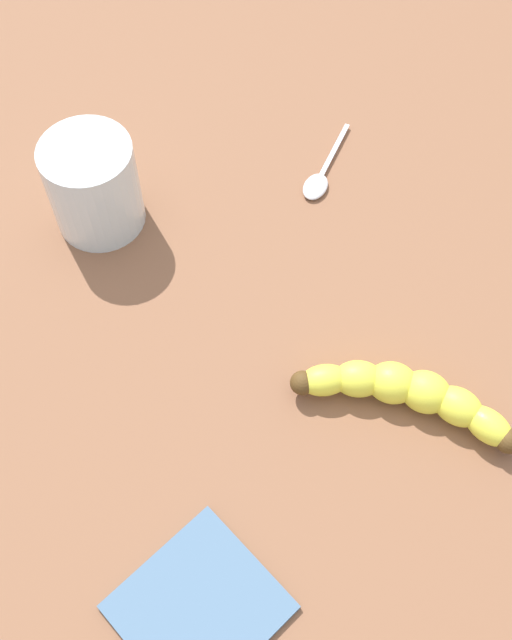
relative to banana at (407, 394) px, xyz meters
The scene contains 5 objects.
wooden_tabletop 15.52cm from the banana, 136.40° to the left, with size 120.00×120.00×3.00cm, color brown.
banana is the anchor object (origin of this frame).
smoothie_glass 35.17cm from the banana, 130.09° to the left, with size 8.80×8.80×9.82cm.
teaspoon 25.56cm from the banana, 90.60° to the left, with size 8.06×9.70×0.80cm.
folded_napkin 24.41cm from the banana, 149.72° to the right, with size 11.30×10.69×0.60cm, color slate.
Camera 1 is at (-8.47, -34.10, 65.42)cm, focal length 43.49 mm.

